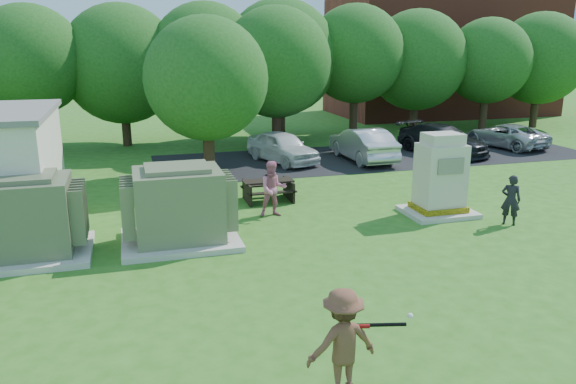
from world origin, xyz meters
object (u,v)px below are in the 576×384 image
object	(u,v)px
generator_cabinet	(440,179)
car_white	(282,147)
car_silver_a	(363,144)
car_dark	(443,140)
person_at_picnic	(273,189)
car_silver_b	(506,135)
person_by_generator	(511,200)
batter	(342,343)
transformer_left	(24,219)
transformer_right	(179,207)
picnic_table	(268,188)

from	to	relation	value
generator_cabinet	car_white	xyz separation A→B (m)	(-2.54, 8.67, -0.42)
car_silver_a	car_dark	xyz separation A→B (m)	(4.17, 0.32, -0.05)
generator_cabinet	person_at_picnic	distance (m)	5.05
generator_cabinet	car_silver_b	size ratio (longest dim) A/B	0.59
person_by_generator	car_silver_a	xyz separation A→B (m)	(-0.48, 9.51, -0.01)
batter	transformer_left	bearing A→B (deg)	-57.95
car_dark	car_silver_b	size ratio (longest dim) A/B	1.11
transformer_left	car_dark	bearing A→B (deg)	27.70
batter	person_at_picnic	xyz separation A→B (m)	(1.24, 8.85, 0.00)
batter	car_silver_b	size ratio (longest dim) A/B	0.40
person_by_generator	car_silver_b	bearing A→B (deg)	-88.67
car_silver_a	batter	bearing A→B (deg)	64.36
generator_cabinet	car_white	bearing A→B (deg)	106.36
person_by_generator	person_at_picnic	distance (m)	6.87
generator_cabinet	person_by_generator	xyz separation A→B (m)	(1.45, -1.45, -0.36)
person_at_picnic	car_silver_b	size ratio (longest dim) A/B	0.40
batter	car_silver_a	size ratio (longest dim) A/B	0.39
person_by_generator	person_at_picnic	bearing A→B (deg)	14.70
car_white	car_silver_a	distance (m)	3.57
person_at_picnic	generator_cabinet	bearing A→B (deg)	-10.24
transformer_left	car_silver_a	world-z (taller)	transformer_left
car_silver_a	car_white	bearing A→B (deg)	-11.12
transformer_right	person_at_picnic	bearing A→B (deg)	28.18
transformer_left	person_by_generator	size ratio (longest dim) A/B	2.04
person_by_generator	car_silver_b	distance (m)	13.01
batter	person_by_generator	distance (m)	9.79
transformer_left	car_silver_b	world-z (taller)	transformer_left
car_white	person_by_generator	bearing A→B (deg)	-87.02
car_dark	person_at_picnic	bearing A→B (deg)	-161.90
transformer_right	car_white	distance (m)	10.47
person_by_generator	car_white	size ratio (longest dim) A/B	0.37
transformer_right	car_silver_b	bearing A→B (deg)	29.12
transformer_right	car_dark	size ratio (longest dim) A/B	0.64
generator_cabinet	person_by_generator	size ratio (longest dim) A/B	1.70
car_white	car_silver_b	size ratio (longest dim) A/B	0.94
person_at_picnic	car_dark	xyz separation A→B (m)	(10.03, 7.18, -0.17)
person_at_picnic	transformer_left	bearing A→B (deg)	-163.12
transformer_left	person_by_generator	bearing A→B (deg)	-4.78
generator_cabinet	car_silver_a	world-z (taller)	generator_cabinet
car_silver_a	car_silver_b	size ratio (longest dim) A/B	1.04
picnic_table	car_silver_b	xyz separation A→B (m)	(13.74, 6.18, 0.15)
picnic_table	car_dark	bearing A→B (deg)	29.39
picnic_table	car_silver_a	world-z (taller)	car_silver_a
car_silver_a	person_at_picnic	bearing A→B (deg)	48.15
transformer_right	generator_cabinet	bearing A→B (deg)	2.68
car_silver_a	transformer_left	bearing A→B (deg)	32.69
generator_cabinet	picnic_table	distance (m)	5.49
picnic_table	batter	bearing A→B (deg)	-98.14
car_silver_b	picnic_table	bearing A→B (deg)	12.02
batter	car_silver_a	xyz separation A→B (m)	(7.11, 15.70, -0.12)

